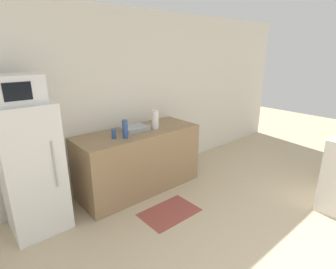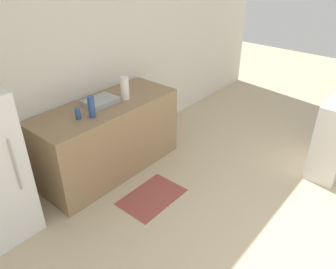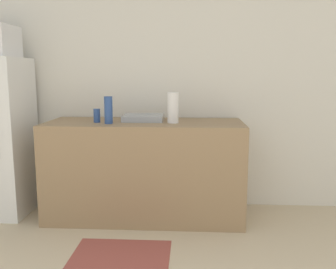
# 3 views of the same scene
# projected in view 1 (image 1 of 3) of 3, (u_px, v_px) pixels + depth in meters

# --- Properties ---
(wall_back) EXTENTS (8.00, 0.06, 2.60)m
(wall_back) POSITION_uv_depth(u_px,v_px,m) (119.00, 101.00, 3.89)
(wall_back) COLOR silver
(wall_back) RESTS_ON ground_plane
(refrigerator) EXTENTS (0.60, 0.60, 1.50)m
(refrigerator) POSITION_uv_depth(u_px,v_px,m) (32.00, 169.00, 2.93)
(refrigerator) COLOR white
(refrigerator) RESTS_ON ground_plane
(microwave) EXTENTS (0.45, 0.41, 0.29)m
(microwave) POSITION_uv_depth(u_px,v_px,m) (18.00, 89.00, 2.65)
(microwave) COLOR white
(microwave) RESTS_ON refrigerator
(counter) EXTENTS (1.81, 0.71, 0.91)m
(counter) POSITION_uv_depth(u_px,v_px,m) (139.00, 160.00, 3.90)
(counter) COLOR #937551
(counter) RESTS_ON ground_plane
(sink_basin) EXTENTS (0.38, 0.28, 0.06)m
(sink_basin) POSITION_uv_depth(u_px,v_px,m) (135.00, 128.00, 3.78)
(sink_basin) COLOR #9EA3A8
(sink_basin) RESTS_ON counter
(bottle_tall) EXTENTS (0.07, 0.07, 0.24)m
(bottle_tall) POSITION_uv_depth(u_px,v_px,m) (125.00, 129.00, 3.43)
(bottle_tall) COLOR #2D4C8C
(bottle_tall) RESTS_ON counter
(bottle_short) EXTENTS (0.06, 0.06, 0.12)m
(bottle_short) POSITION_uv_depth(u_px,v_px,m) (114.00, 134.00, 3.43)
(bottle_short) COLOR #2D4C8C
(bottle_short) RESTS_ON counter
(paper_towel_roll) EXTENTS (0.10, 0.10, 0.28)m
(paper_towel_roll) POSITION_uv_depth(u_px,v_px,m) (155.00, 119.00, 3.84)
(paper_towel_roll) COLOR white
(paper_towel_roll) RESTS_ON counter
(kitchen_rug) EXTENTS (0.74, 0.49, 0.01)m
(kitchen_rug) POSITION_uv_depth(u_px,v_px,m) (170.00, 212.00, 3.41)
(kitchen_rug) COLOR #99473D
(kitchen_rug) RESTS_ON ground_plane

